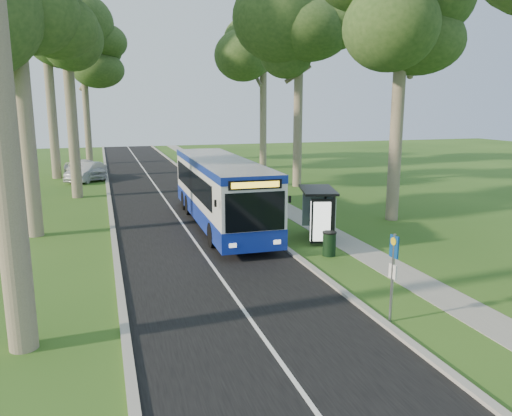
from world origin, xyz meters
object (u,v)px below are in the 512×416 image
(car_silver, at_px, (86,172))
(car_white, at_px, (85,169))
(bus_stop_sign, at_px, (393,268))
(bus, at_px, (220,191))
(bus_shelter, at_px, (324,205))
(litter_bin, at_px, (329,244))

(car_silver, bearing_deg, car_white, 120.36)
(bus_stop_sign, height_order, car_white, bus_stop_sign)
(bus, distance_m, bus_stop_sign, 12.98)
(bus_stop_sign, bearing_deg, bus_shelter, 73.62)
(bus_shelter, distance_m, car_silver, 24.81)
(bus, bearing_deg, car_silver, 112.12)
(litter_bin, xyz_separation_m, car_white, (-10.10, 25.74, 0.35))
(litter_bin, relative_size, car_white, 0.20)
(bus, distance_m, bus_shelter, 5.70)
(bus_stop_sign, distance_m, litter_bin, 6.53)
(bus_stop_sign, relative_size, car_silver, 0.56)
(bus_shelter, bearing_deg, bus_stop_sign, -86.68)
(bus_stop_sign, distance_m, car_silver, 32.19)
(bus_stop_sign, bearing_deg, car_silver, 101.81)
(bus, bearing_deg, bus_shelter, -47.33)
(bus_stop_sign, bearing_deg, bus, 94.35)
(bus_shelter, bearing_deg, litter_bin, -93.18)
(bus, relative_size, car_white, 2.57)
(bus, height_order, litter_bin, bus)
(bus_shelter, height_order, car_silver, bus_shelter)
(bus_stop_sign, xyz_separation_m, litter_bin, (1.09, 6.34, -1.10))
(litter_bin, bearing_deg, bus_shelter, 71.34)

